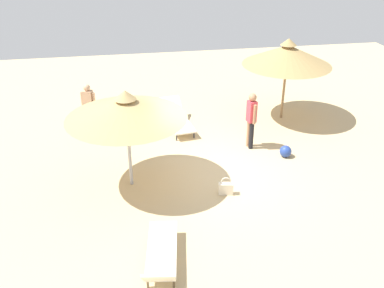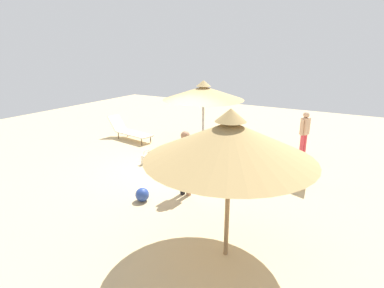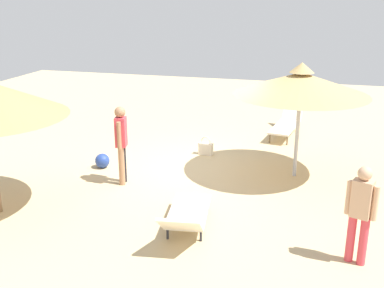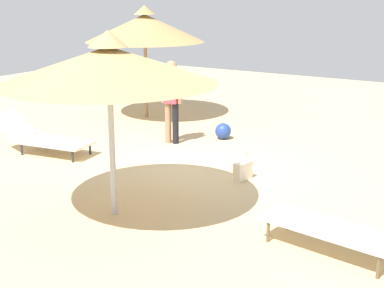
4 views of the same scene
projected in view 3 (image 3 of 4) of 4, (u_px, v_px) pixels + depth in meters
ground at (205, 171)px, 11.09m from camera, size 24.00×24.00×0.10m
parasol_umbrella_front at (301, 83)px, 10.02m from camera, size 2.96×2.96×2.59m
lounge_chair_back at (186, 215)px, 8.06m from camera, size 2.09×0.95×0.74m
lounge_chair_edge at (287, 121)px, 13.69m from camera, size 2.26×0.90×0.91m
person_standing_far_right at (121, 140)px, 9.96m from camera, size 0.45×0.27×1.72m
person_standing_near_left at (361, 209)px, 6.98m from camera, size 0.30×0.46×1.59m
handbag at (206, 148)px, 12.01m from camera, size 0.21×0.38×0.49m
beach_ball at (102, 161)px, 11.12m from camera, size 0.35×0.35×0.35m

